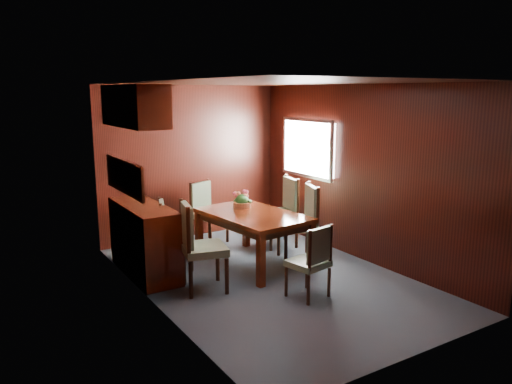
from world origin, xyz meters
TOP-DOWN VIEW (x-y plane):
  - ground at (0.00, 0.00)m, footprint 4.50×4.50m
  - room_shell at (-0.10, 0.33)m, footprint 3.06×4.52m
  - sideboard at (-1.25, 1.00)m, footprint 0.48×1.40m
  - dining_table at (0.10, 0.56)m, footprint 1.10×1.61m
  - chair_left_near at (-0.92, 0.12)m, footprint 0.59×0.61m
  - chair_left_far at (-0.89, 1.01)m, footprint 0.54×0.55m
  - chair_right_near at (0.79, 0.35)m, footprint 0.64×0.65m
  - chair_right_far at (0.95, 1.06)m, footprint 0.57×0.59m
  - chair_head at (0.07, -0.77)m, footprint 0.47×0.46m
  - chair_foot at (0.02, 1.80)m, footprint 0.58×0.57m
  - flower_centerpiece at (0.15, 0.91)m, footprint 0.26×0.26m

SIDE VIEW (x-z plane):
  - ground at x=0.00m, z-range 0.00..0.00m
  - sideboard at x=-1.25m, z-range 0.00..0.90m
  - chair_head at x=0.07m, z-range 0.05..0.90m
  - chair_left_far at x=-0.89m, z-range 0.05..0.98m
  - chair_foot at x=0.02m, z-range 0.05..1.01m
  - chair_right_far at x=0.95m, z-range 0.06..1.11m
  - chair_right_near at x=0.79m, z-range 0.06..1.12m
  - chair_left_near at x=-0.92m, z-range 0.06..1.12m
  - dining_table at x=0.10m, z-range 0.26..0.97m
  - flower_centerpiece at x=0.15m, z-range 0.71..0.97m
  - room_shell at x=-0.10m, z-range 0.43..2.84m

